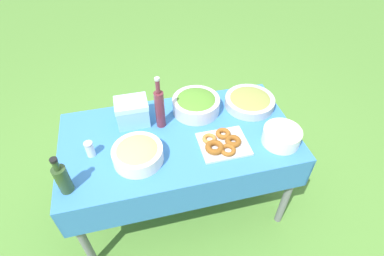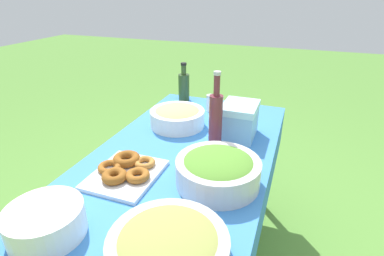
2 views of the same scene
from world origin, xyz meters
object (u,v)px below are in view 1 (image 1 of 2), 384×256
(salad_bowl, at_px, (196,103))
(cooler_box, at_px, (132,112))
(donut_platter, at_px, (222,143))
(olive_bowl, at_px, (250,101))
(pasta_bowl, at_px, (138,153))
(olive_oil_bottle, at_px, (62,178))
(plate_stack, at_px, (282,136))
(wine_bottle, at_px, (160,108))

(salad_bowl, relative_size, cooler_box, 1.56)
(donut_platter, bearing_deg, olive_bowl, 46.86)
(salad_bowl, relative_size, olive_bowl, 0.94)
(salad_bowl, relative_size, donut_platter, 1.09)
(salad_bowl, xyz_separation_m, pasta_bowl, (-0.43, -0.35, -0.01))
(salad_bowl, height_order, donut_platter, salad_bowl)
(donut_platter, relative_size, olive_oil_bottle, 1.19)
(pasta_bowl, bearing_deg, cooler_box, 88.85)
(cooler_box, bearing_deg, olive_bowl, -1.69)
(donut_platter, xyz_separation_m, cooler_box, (-0.50, 0.35, 0.06))
(pasta_bowl, bearing_deg, salad_bowl, 38.73)
(pasta_bowl, height_order, olive_bowl, pasta_bowl)
(plate_stack, relative_size, wine_bottle, 0.63)
(cooler_box, bearing_deg, wine_bottle, -23.46)
(plate_stack, xyz_separation_m, olive_bowl, (-0.05, 0.38, -0.01))
(pasta_bowl, distance_m, cooler_box, 0.34)
(wine_bottle, relative_size, olive_bowl, 1.07)
(plate_stack, bearing_deg, olive_bowl, 98.18)
(olive_bowl, distance_m, cooler_box, 0.80)
(donut_platter, distance_m, olive_bowl, 0.44)
(donut_platter, height_order, olive_oil_bottle, olive_oil_bottle)
(olive_oil_bottle, xyz_separation_m, olive_bowl, (1.20, 0.43, -0.06))
(wine_bottle, distance_m, olive_bowl, 0.64)
(olive_oil_bottle, bearing_deg, cooler_box, 48.62)
(donut_platter, bearing_deg, wine_bottle, 140.29)
(cooler_box, bearing_deg, donut_platter, -34.80)
(donut_platter, relative_size, cooler_box, 1.43)
(salad_bowl, distance_m, donut_platter, 0.37)
(donut_platter, height_order, wine_bottle, wine_bottle)
(pasta_bowl, xyz_separation_m, cooler_box, (0.01, 0.33, 0.03))
(pasta_bowl, distance_m, olive_bowl, 0.86)
(plate_stack, distance_m, wine_bottle, 0.76)
(pasta_bowl, bearing_deg, olive_bowl, 21.07)
(donut_platter, height_order, cooler_box, cooler_box)
(plate_stack, height_order, cooler_box, cooler_box)
(donut_platter, bearing_deg, pasta_bowl, 178.67)
(pasta_bowl, height_order, wine_bottle, wine_bottle)
(wine_bottle, height_order, olive_bowl, wine_bottle)
(plate_stack, height_order, olive_oil_bottle, olive_oil_bottle)
(donut_platter, distance_m, wine_bottle, 0.44)
(plate_stack, distance_m, olive_oil_bottle, 1.25)
(cooler_box, bearing_deg, salad_bowl, 1.64)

